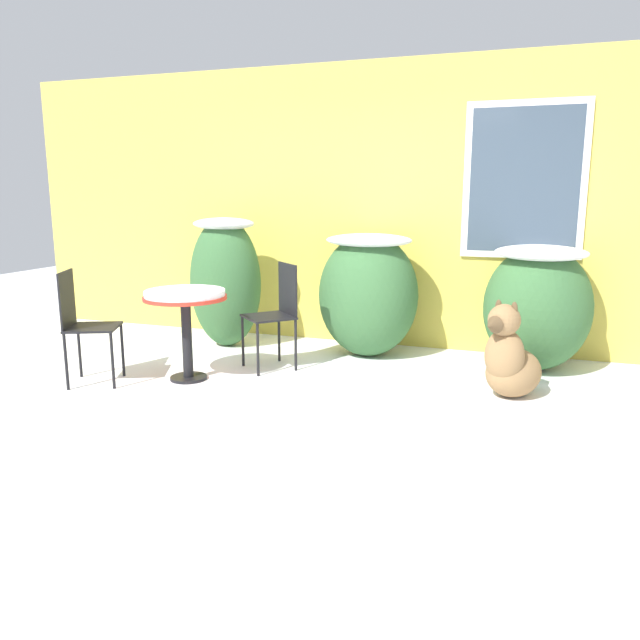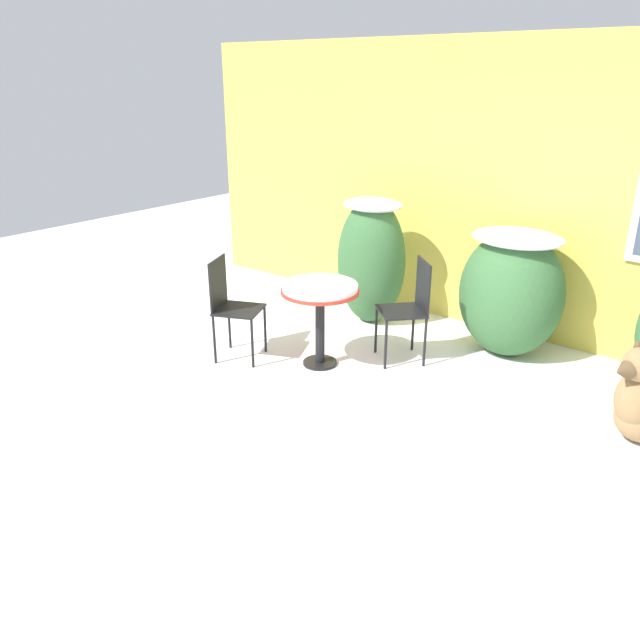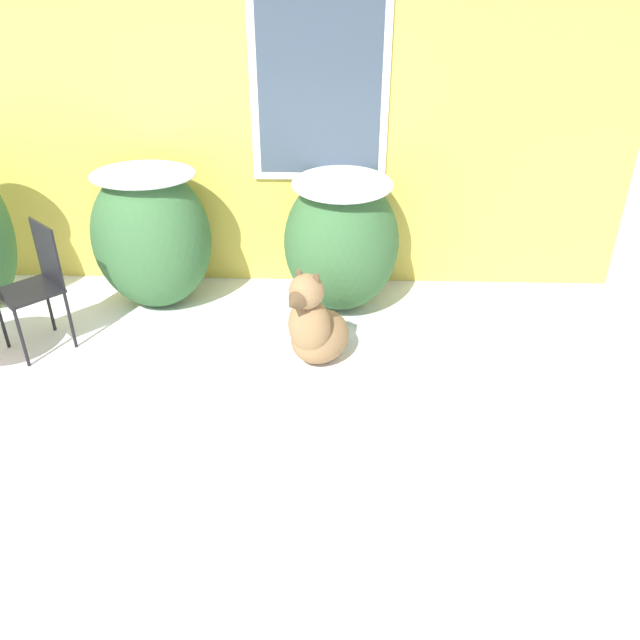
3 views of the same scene
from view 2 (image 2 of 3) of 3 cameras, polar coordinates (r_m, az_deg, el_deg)
ground_plane at (r=4.79m, az=7.46°, el=-9.25°), size 16.00×16.00×0.00m
house_wall at (r=6.20m, az=19.43°, el=10.78°), size 8.00×0.10×2.79m
shrub_left at (r=6.43m, az=4.70°, el=5.65°), size 0.73×0.62×1.30m
shrub_middle at (r=5.90m, az=17.09°, el=2.61°), size 0.95×0.83×1.16m
patio_table at (r=5.40m, az=0.00°, el=2.08°), size 0.68×0.68×0.76m
patio_chair_near_table at (r=5.61m, az=8.18°, el=1.33°), size 0.55×0.55×0.93m
patio_chair_far_side at (r=5.66m, az=-8.13°, el=1.49°), size 0.52×0.52×0.93m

